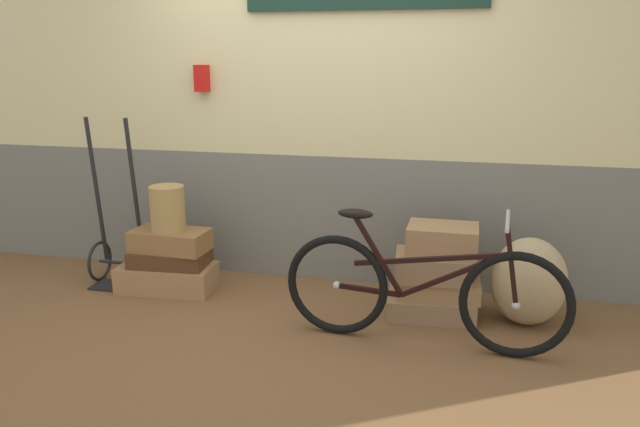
% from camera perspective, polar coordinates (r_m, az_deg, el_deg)
% --- Properties ---
extents(ground, '(9.73, 5.20, 0.06)m').
position_cam_1_polar(ground, '(4.32, -3.25, -9.70)').
color(ground, brown).
extents(station_building, '(7.73, 0.74, 2.71)m').
position_cam_1_polar(station_building, '(4.77, -0.40, 9.92)').
color(station_building, slate).
rests_on(station_building, ground).
extents(suitcase_0, '(0.74, 0.40, 0.20)m').
position_cam_1_polar(suitcase_0, '(4.84, -13.92, -5.78)').
color(suitcase_0, '#9E754C').
rests_on(suitcase_0, ground).
extents(suitcase_1, '(0.59, 0.38, 0.12)m').
position_cam_1_polar(suitcase_1, '(4.79, -13.67, -3.96)').
color(suitcase_1, '#4C2D19').
rests_on(suitcase_1, suitcase_0).
extents(suitcase_2, '(0.58, 0.33, 0.16)m').
position_cam_1_polar(suitcase_2, '(4.74, -13.65, -2.41)').
color(suitcase_2, olive).
rests_on(suitcase_2, suitcase_1).
extents(suitcase_3, '(0.61, 0.45, 0.15)m').
position_cam_1_polar(suitcase_3, '(4.35, 10.23, -8.26)').
color(suitcase_3, '#937051').
rests_on(suitcase_3, ground).
extents(suitcase_4, '(0.57, 0.41, 0.12)m').
position_cam_1_polar(suitcase_4, '(4.32, 10.86, -6.54)').
color(suitcase_4, '#9E754C').
rests_on(suitcase_4, suitcase_3).
extents(suitcase_5, '(0.52, 0.40, 0.17)m').
position_cam_1_polar(suitcase_5, '(4.25, 10.38, -4.79)').
color(suitcase_5, '#937051').
rests_on(suitcase_5, suitcase_4).
extents(suitcase_6, '(0.47, 0.34, 0.19)m').
position_cam_1_polar(suitcase_6, '(4.21, 11.25, -2.38)').
color(suitcase_6, '#9E754C').
rests_on(suitcase_6, suitcase_5).
extents(wicker_basket, '(0.25, 0.25, 0.33)m').
position_cam_1_polar(wicker_basket, '(4.68, -13.90, 0.47)').
color(wicker_basket, '#A8844C').
rests_on(wicker_basket, suitcase_2).
extents(luggage_trolley, '(0.41, 0.38, 1.29)m').
position_cam_1_polar(luggage_trolley, '(5.03, -18.05, -3.03)').
color(luggage_trolley, black).
rests_on(luggage_trolley, ground).
extents(burlap_sack, '(0.49, 0.41, 0.59)m').
position_cam_1_polar(burlap_sack, '(4.29, 18.71, -5.96)').
color(burlap_sack, tan).
rests_on(burlap_sack, ground).
extents(bicycle, '(1.73, 0.46, 0.84)m').
position_cam_1_polar(bicycle, '(3.81, 9.36, -7.09)').
color(bicycle, black).
rests_on(bicycle, ground).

